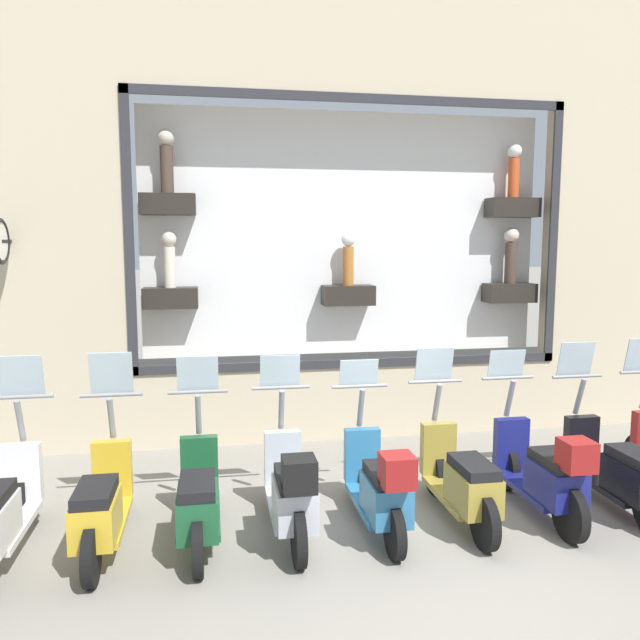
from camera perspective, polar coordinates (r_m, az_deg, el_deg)
name	(u,v)px	position (r m, az deg, el deg)	size (l,w,h in m)	color
ground_plane	(438,557)	(5.99, 10.74, -20.53)	(120.00, 120.00, 0.00)	gray
building_facade	(351,94)	(8.99, 2.87, 19.95)	(1.20, 36.00, 9.32)	beige
scooter_black_1	(616,470)	(7.29, 25.47, -12.30)	(1.80, 0.61, 1.65)	black
scooter_navy_2	(544,473)	(6.79, 19.79, -13.03)	(1.81, 0.60, 1.58)	black
scooter_olive_3	(461,481)	(6.50, 12.78, -14.13)	(1.80, 0.60, 1.63)	black
scooter_teal_4	(380,487)	(6.16, 5.49, -14.92)	(1.79, 0.60, 1.53)	black
scooter_silver_5	(291,491)	(6.01, -2.65, -15.34)	(1.80, 0.60, 1.60)	black
scooter_green_6	(199,500)	(6.04, -11.04, -15.82)	(1.80, 0.61, 1.62)	black
scooter_yellow_7	(102,506)	(6.12, -19.32, -15.73)	(1.80, 0.61, 1.69)	black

